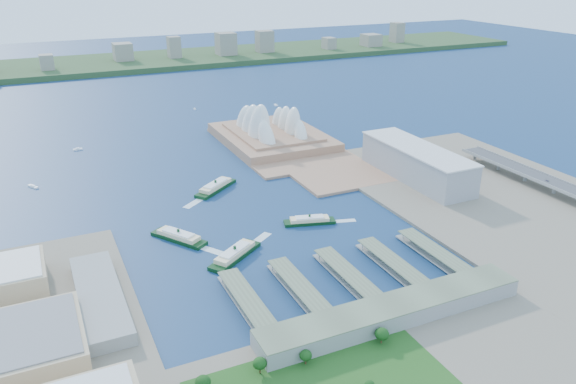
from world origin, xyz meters
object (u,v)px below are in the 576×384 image
opera_house (272,119)px  ferry_d (310,219)px  ferry_b (216,185)px  car_c (547,181)px  toaster_building (416,163)px  ferry_a (179,235)px  ferry_c (235,252)px

opera_house → ferry_d: (-70.29, -250.06, -27.38)m
ferry_b → car_c: 354.34m
toaster_building → ferry_b: toaster_building is taller
opera_house → toaster_building: opera_house is taller
ferry_a → ferry_b: size_ratio=0.94×
ferry_b → ferry_d: ferry_b is taller
opera_house → ferry_a: opera_house is taller
opera_house → ferry_d: opera_house is taller
ferry_d → car_c: (261.29, -42.53, 10.82)m
ferry_b → car_c: size_ratio=14.56×
ferry_a → opera_house: bearing=17.1°
opera_house → ferry_b: (-124.77, -132.12, -26.40)m
car_c → toaster_building: bearing=137.5°
ferry_a → ferry_d: (121.65, -19.08, -0.64)m
opera_house → ferry_c: 324.87m
ferry_c → car_c: (348.46, -9.68, 9.98)m
ferry_b → ferry_d: size_ratio=1.21×
ferry_c → car_c: size_ratio=14.21×
ferry_a → car_c: car_c is taller
ferry_d → car_c: car_c is taller
ferry_d → toaster_building: bearing=-56.8°
ferry_c → opera_house: bearing=-64.5°
toaster_building → ferry_b: size_ratio=2.62×
ferry_c → ferry_d: ferry_c is taller
car_c → ferry_a: bearing=170.9°
opera_house → ferry_c: opera_house is taller
ferry_a → ferry_c: ferry_c is taller
ferry_b → ferry_c: size_ratio=1.02×
ferry_a → toaster_building: bearing=-26.9°
toaster_building → car_c: (101.00, -92.59, -5.06)m
ferry_c → ferry_a: bearing=-1.8°
opera_house → ferry_d: size_ratio=3.68×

